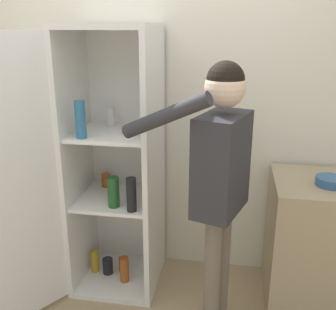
# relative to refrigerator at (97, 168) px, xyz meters

# --- Properties ---
(wall_back) EXTENTS (7.00, 0.06, 2.55)m
(wall_back) POSITION_rel_refrigerator_xyz_m (0.38, 0.42, 0.37)
(wall_back) COLOR silver
(wall_back) RESTS_ON ground_plane
(refrigerator) EXTENTS (0.95, 1.08, 1.83)m
(refrigerator) POSITION_rel_refrigerator_xyz_m (0.00, 0.00, 0.00)
(refrigerator) COLOR white
(refrigerator) RESTS_ON ground_plane
(person) EXTENTS (0.72, 0.50, 1.65)m
(person) POSITION_rel_refrigerator_xyz_m (0.84, -0.28, 0.16)
(person) COLOR #726656
(person) RESTS_ON ground_plane
(counter) EXTENTS (0.56, 0.61, 0.88)m
(counter) POSITION_rel_refrigerator_xyz_m (1.45, 0.06, -0.46)
(counter) COLOR tan
(counter) RESTS_ON ground_plane
(bowl) EXTENTS (0.17, 0.17, 0.05)m
(bowl) POSITION_rel_refrigerator_xyz_m (1.50, 0.00, 0.01)
(bowl) COLOR #335B8E
(bowl) RESTS_ON counter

